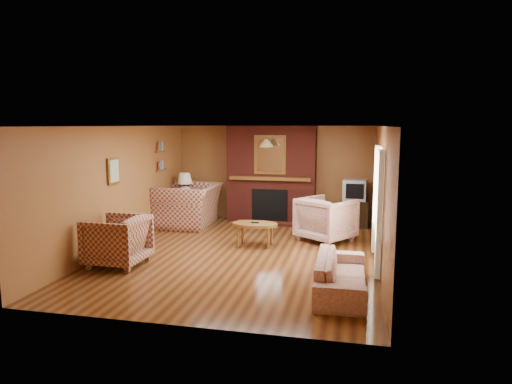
% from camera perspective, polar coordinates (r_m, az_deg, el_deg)
% --- Properties ---
extents(floor, '(6.50, 6.50, 0.00)m').
position_cam_1_polar(floor, '(8.78, -1.67, -7.63)').
color(floor, '#41210E').
rests_on(floor, ground).
extents(ceiling, '(6.50, 6.50, 0.00)m').
position_cam_1_polar(ceiling, '(8.44, -1.74, 8.23)').
color(ceiling, silver).
rests_on(ceiling, wall_back).
extents(wall_back, '(6.50, 0.00, 6.50)m').
position_cam_1_polar(wall_back, '(11.68, 2.19, 2.38)').
color(wall_back, brown).
rests_on(wall_back, floor).
extents(wall_front, '(6.50, 0.00, 6.50)m').
position_cam_1_polar(wall_front, '(5.48, -10.06, -4.63)').
color(wall_front, brown).
rests_on(wall_front, floor).
extents(wall_left, '(0.00, 6.50, 6.50)m').
position_cam_1_polar(wall_left, '(9.45, -16.58, 0.61)').
color(wall_left, brown).
rests_on(wall_left, floor).
extents(wall_right, '(0.00, 6.50, 6.50)m').
position_cam_1_polar(wall_right, '(8.28, 15.31, -0.40)').
color(wall_right, brown).
rests_on(wall_right, floor).
extents(fireplace, '(2.20, 0.82, 2.40)m').
position_cam_1_polar(fireplace, '(11.42, 1.96, 2.15)').
color(fireplace, '#571A13').
rests_on(fireplace, floor).
extents(window_right, '(0.10, 1.85, 2.00)m').
position_cam_1_polar(window_right, '(8.09, 15.02, -1.11)').
color(window_right, beige).
rests_on(window_right, wall_right).
extents(bookshelf, '(0.09, 0.55, 0.71)m').
position_cam_1_polar(bookshelf, '(11.07, -11.65, 4.30)').
color(bookshelf, brown).
rests_on(bookshelf, wall_left).
extents(botanical_print, '(0.05, 0.40, 0.50)m').
position_cam_1_polar(botanical_print, '(9.13, -17.39, 2.52)').
color(botanical_print, brown).
rests_on(botanical_print, wall_left).
extents(pendant_light, '(0.36, 0.36, 0.48)m').
position_cam_1_polar(pendant_light, '(10.69, 1.30, 6.13)').
color(pendant_light, black).
rests_on(pendant_light, ceiling).
extents(plaid_loveseat, '(1.40, 1.58, 1.00)m').
position_cam_1_polar(plaid_loveseat, '(11.14, -8.34, -1.62)').
color(plaid_loveseat, maroon).
rests_on(plaid_loveseat, floor).
extents(plaid_armchair, '(0.97, 0.95, 0.87)m').
position_cam_1_polar(plaid_armchair, '(8.31, -16.98, -5.83)').
color(plaid_armchair, maroon).
rests_on(plaid_armchair, floor).
extents(floral_sofa, '(0.73, 1.82, 0.53)m').
position_cam_1_polar(floral_sofa, '(6.88, 10.59, -10.05)').
color(floral_sofa, beige).
rests_on(floral_sofa, floor).
extents(floral_armchair, '(1.39, 1.40, 0.93)m').
position_cam_1_polar(floral_armchair, '(9.69, 8.78, -3.37)').
color(floral_armchair, beige).
rests_on(floral_armchair, floor).
extents(coffee_table, '(0.92, 0.57, 0.50)m').
position_cam_1_polar(coffee_table, '(9.14, -0.14, -4.25)').
color(coffee_table, brown).
rests_on(coffee_table, floor).
extents(side_table, '(0.49, 0.49, 0.61)m').
position_cam_1_polar(side_table, '(11.61, -8.81, -2.21)').
color(side_table, brown).
rests_on(side_table, floor).
extents(table_lamp, '(0.38, 0.38, 0.63)m').
position_cam_1_polar(table_lamp, '(11.51, -8.88, 1.00)').
color(table_lamp, silver).
rests_on(table_lamp, side_table).
extents(tv_stand, '(0.64, 0.59, 0.65)m').
position_cam_1_polar(tv_stand, '(11.18, 12.16, -2.61)').
color(tv_stand, black).
rests_on(tv_stand, floor).
extents(crt_tv, '(0.57, 0.57, 0.49)m').
position_cam_1_polar(crt_tv, '(11.08, 12.25, 0.28)').
color(crt_tv, '#A2A4AA').
rests_on(crt_tv, tv_stand).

